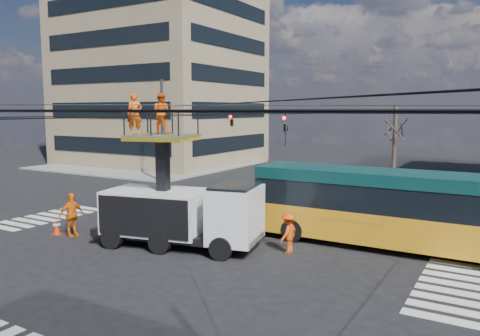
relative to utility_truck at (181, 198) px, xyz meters
name	(u,v)px	position (x,y,z in m)	size (l,w,h in m)	color
ground	(201,244)	(0.50, 0.74, -2.08)	(120.00, 120.00, 0.00)	black
sidewalk_nw	(152,164)	(-20.50, 21.74, -2.02)	(18.00, 18.00, 0.12)	slate
crosswalks	(201,244)	(0.50, 0.74, -2.07)	(22.40, 22.40, 0.02)	silver
building_tower	(160,22)	(-21.47, 24.71, 12.92)	(18.06, 16.06, 30.00)	#877256
overhead_network	(204,143)	(0.43, 1.14, 2.20)	(24.24, 24.24, 8.00)	#2D2D30
tree_a	(395,128)	(5.50, 14.24, 2.54)	(2.00, 2.00, 6.00)	#382B21
utility_truck	(181,198)	(0.00, 0.00, 0.00)	(7.33, 3.81, 6.41)	black
city_bus	(399,208)	(7.92, 4.23, -0.36)	(12.13, 2.69, 3.20)	orange
traffic_cone	(57,227)	(-6.16, -1.35, -1.74)	(0.36, 0.36, 0.69)	red
worker_ground	(71,215)	(-5.22, -1.27, -1.09)	(1.17, 0.49, 1.99)	orange
flagger	(288,233)	(4.26, 1.40, -1.25)	(1.08, 0.62, 1.67)	#D1420D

